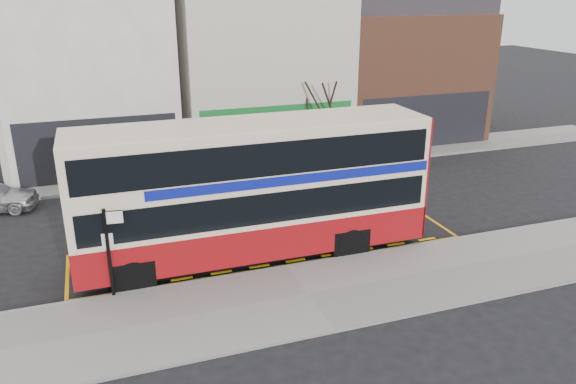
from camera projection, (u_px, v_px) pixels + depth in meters
name	position (u px, v px, depth m)	size (l,w,h in m)	color
ground	(284.00, 265.00, 19.25)	(120.00, 120.00, 0.00)	black
pavement	(308.00, 296.00, 17.19)	(40.00, 4.00, 0.15)	gray
kerb	(287.00, 268.00, 18.90)	(40.00, 0.15, 0.15)	gray
far_pavement	(215.00, 170.00, 28.97)	(50.00, 3.00, 0.15)	gray
road_markings	(270.00, 246.00, 20.67)	(14.00, 3.40, 0.01)	yellow
terrace_left	(89.00, 62.00, 28.98)	(8.00, 8.01, 11.80)	white
terrace_green_shop	(256.00, 60.00, 31.86)	(9.00, 8.01, 11.30)	beige
terrace_right	(395.00, 62.00, 34.84)	(9.00, 8.01, 10.30)	brown
double_decker_bus	(254.00, 188.00, 19.11)	(12.03, 2.85, 4.80)	beige
bus_stop_post	(110.00, 244.00, 16.53)	(0.69, 0.17, 2.82)	black
car_grey	(263.00, 168.00, 27.15)	(1.50, 4.31, 1.42)	#36393D
car_white	(373.00, 153.00, 29.52)	(2.05, 5.03, 1.46)	silver
street_tree_right	(319.00, 91.00, 29.36)	(2.61, 2.61, 5.64)	#2F2015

